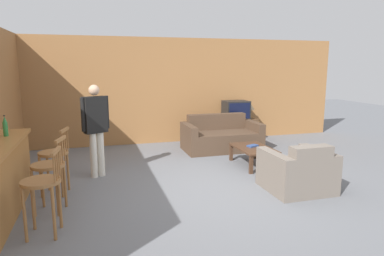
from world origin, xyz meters
name	(u,v)px	position (x,y,z in m)	size (l,w,h in m)	color
ground_plane	(213,190)	(0.00, 0.00, 0.00)	(24.00, 24.00, 0.00)	slate
wall_back	(165,91)	(0.00, 3.61, 1.30)	(9.40, 0.08, 2.60)	#9E6B3D
bar_chair_near	(43,187)	(-2.32, -0.81, 0.57)	(0.48, 0.48, 1.00)	#996638
bar_chair_mid	(49,170)	(-2.32, -0.15, 0.57)	(0.52, 0.52, 1.00)	#996638
bar_chair_far	(55,157)	(-2.32, 0.52, 0.57)	(0.52, 0.52, 1.00)	#996638
couch_far	(221,137)	(1.07, 2.45, 0.29)	(1.73, 0.95, 0.79)	#4C3828
armchair_near	(298,172)	(1.26, -0.37, 0.29)	(0.94, 0.90, 0.78)	#70665B
coffee_table	(254,150)	(1.21, 1.05, 0.31)	(0.62, 1.00, 0.36)	#472D1E
tv_unit	(235,130)	(1.78, 3.25, 0.28)	(1.07, 0.49, 0.57)	#513823
tv	(236,110)	(1.78, 3.25, 0.80)	(0.63, 0.47, 0.47)	black
bottle	(5,127)	(-2.91, 0.39, 1.09)	(0.06, 0.06, 0.29)	#2D7F3D
book_on_table	(253,146)	(1.23, 1.12, 0.38)	(0.25, 0.19, 0.03)	navy
table_lamp	(250,107)	(2.17, 3.25, 0.87)	(0.25, 0.25, 0.42)	brown
person_by_window	(96,125)	(-1.70, 1.20, 0.91)	(0.46, 0.30, 1.60)	silver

